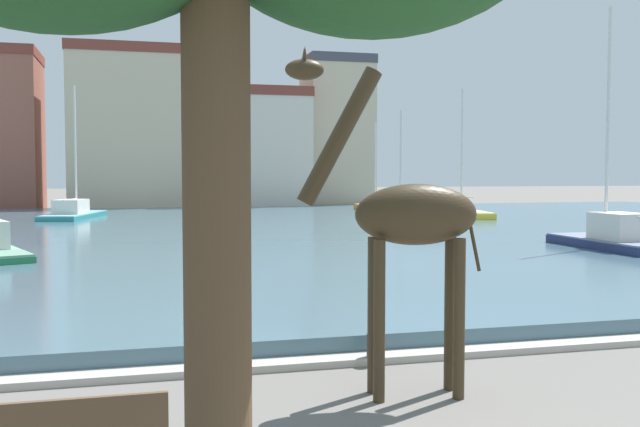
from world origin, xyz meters
TOP-DOWN VIEW (x-y plane):
  - harbor_water at (0.00, 30.76)m, footprint 83.00×48.03m
  - quay_edge_coping at (0.00, 6.49)m, footprint 83.00×0.50m
  - giraffe_statue at (-0.57, 4.68)m, footprint 2.72×0.86m
  - sailboat_navy at (12.49, 18.05)m, footprint 2.11×6.21m
  - sailboat_orange at (12.61, 44.43)m, footprint 2.62×9.25m
  - sailboat_grey at (8.19, 27.84)m, footprint 2.07×7.31m
  - sailboat_yellow at (16.01, 37.43)m, footprint 3.31×8.60m
  - sailboat_teal at (-7.67, 41.55)m, footprint 3.79×8.35m
  - mooring_bollard at (-0.45, 6.34)m, footprint 0.24×0.24m
  - townhouse_end_terrace at (-14.64, 59.11)m, footprint 5.95×7.37m
  - townhouse_narrow_midrow at (-4.88, 57.03)m, footprint 8.94×7.91m
  - townhouse_wide_warehouse at (6.29, 56.96)m, footprint 7.97×8.07m
  - townhouse_corner_house at (13.52, 57.58)m, footprint 5.87×5.45m

SIDE VIEW (x-z plane):
  - quay_edge_coping at x=0.00m, z-range 0.00..0.12m
  - harbor_water at x=0.00m, z-range 0.00..0.39m
  - mooring_bollard at x=-0.45m, z-range 0.00..0.50m
  - sailboat_grey at x=8.19m, z-range -2.64..3.45m
  - sailboat_orange at x=12.61m, z-range -2.96..3.78m
  - sailboat_yellow at x=16.01m, z-range -3.81..4.64m
  - sailboat_teal at x=-7.67m, z-range -3.70..4.73m
  - sailboat_navy at x=12.49m, z-range -3.97..5.11m
  - giraffe_statue at x=-0.57m, z-range 0.05..4.81m
  - townhouse_wide_warehouse at x=6.29m, z-range 0.01..10.29m
  - townhouse_end_terrace at x=-14.64m, z-range 0.02..13.19m
  - townhouse_narrow_midrow at x=-4.88m, z-range 0.02..13.34m
  - townhouse_corner_house at x=13.52m, z-range 0.02..13.52m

